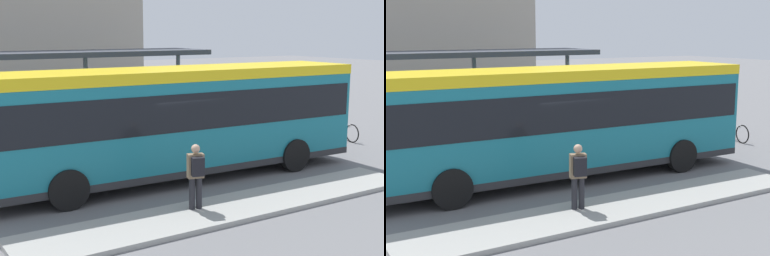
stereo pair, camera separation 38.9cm
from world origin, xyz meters
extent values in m
plane|color=slate|center=(0.00, 0.00, 0.00)|extent=(120.00, 120.00, 0.00)
cube|color=#9E9E99|center=(-0.16, -3.25, 0.06)|extent=(11.06, 1.80, 0.12)
cube|color=#197284|center=(0.00, 0.00, 1.82)|extent=(11.84, 2.74, 2.95)
cube|color=yellow|center=(0.00, 0.00, 3.15)|extent=(11.86, 2.76, 0.30)
cube|color=black|center=(0.00, 0.00, 2.18)|extent=(11.61, 2.76, 1.03)
cube|color=black|center=(5.87, -0.17, 2.18)|extent=(0.14, 2.22, 1.14)
cube|color=#28282B|center=(0.00, 0.00, 0.45)|extent=(11.85, 2.75, 0.20)
cylinder|color=black|center=(3.68, 1.05, 0.52)|extent=(1.04, 0.31, 1.04)
cylinder|color=black|center=(3.62, -1.26, 0.52)|extent=(1.04, 0.31, 1.04)
cylinder|color=black|center=(-3.62, 1.26, 0.52)|extent=(1.04, 0.31, 1.04)
cylinder|color=black|center=(-3.68, -1.05, 0.52)|extent=(1.04, 0.31, 1.04)
cylinder|color=#232328|center=(-1.26, -2.93, 0.51)|extent=(0.15, 0.15, 0.78)
cylinder|color=#232328|center=(-1.10, -2.98, 0.51)|extent=(0.15, 0.15, 0.78)
cube|color=#7A664C|center=(-1.18, -2.96, 1.19)|extent=(0.43, 0.32, 0.58)
cube|color=black|center=(-1.24, -3.15, 1.22)|extent=(0.33, 0.27, 0.44)
sphere|color=tan|center=(-1.18, -2.96, 1.61)|extent=(0.21, 0.21, 0.21)
torus|color=black|center=(8.60, 0.79, 0.37)|extent=(0.13, 0.74, 0.74)
torus|color=black|center=(8.72, 1.80, 0.37)|extent=(0.13, 0.74, 0.74)
cylinder|color=silver|center=(8.66, 1.30, 0.61)|extent=(0.12, 0.79, 0.04)
cylinder|color=silver|center=(8.68, 1.48, 0.55)|extent=(0.04, 0.04, 0.37)
cube|color=black|center=(8.68, 1.48, 0.73)|extent=(0.09, 0.19, 0.04)
cylinder|color=silver|center=(8.61, 0.89, 0.70)|extent=(0.48, 0.09, 0.03)
torus|color=black|center=(8.81, 1.68, 0.35)|extent=(0.17, 0.72, 0.72)
torus|color=black|center=(8.98, 2.65, 0.35)|extent=(0.17, 0.72, 0.72)
cylinder|color=red|center=(8.90, 2.17, 0.59)|extent=(0.16, 0.76, 0.04)
cylinder|color=red|center=(8.92, 2.34, 0.53)|extent=(0.04, 0.04, 0.35)
cube|color=black|center=(8.92, 2.34, 0.71)|extent=(0.10, 0.19, 0.04)
cylinder|color=red|center=(8.83, 1.78, 0.67)|extent=(0.48, 0.11, 0.03)
torus|color=black|center=(8.66, 3.54, 0.37)|extent=(0.12, 0.75, 0.75)
torus|color=black|center=(8.56, 2.53, 0.37)|extent=(0.12, 0.75, 0.75)
cylinder|color=gold|center=(8.61, 3.04, 0.61)|extent=(0.12, 0.79, 0.04)
cylinder|color=gold|center=(8.59, 2.85, 0.55)|extent=(0.04, 0.04, 0.37)
cube|color=black|center=(8.59, 2.85, 0.73)|extent=(0.09, 0.19, 0.04)
cylinder|color=gold|center=(8.65, 3.44, 0.70)|extent=(0.48, 0.08, 0.03)
cube|color=#383D47|center=(-0.93, 4.64, 3.59)|extent=(8.97, 2.62, 0.18)
cylinder|color=gray|center=(2.88, 4.64, 1.75)|extent=(0.16, 0.16, 3.50)
cylinder|color=gray|center=(-0.93, 4.64, 1.75)|extent=(0.16, 0.16, 3.50)
cylinder|color=slate|center=(-3.81, 2.58, 0.28)|extent=(0.72, 0.72, 0.57)
sphere|color=#337F38|center=(-3.81, 2.58, 0.88)|extent=(0.83, 0.83, 0.83)
camera|label=1|loc=(-7.86, -13.37, 4.35)|focal=50.00mm
camera|label=2|loc=(-7.53, -13.58, 4.35)|focal=50.00mm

